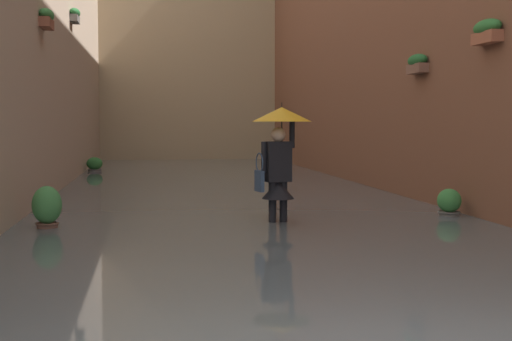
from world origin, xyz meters
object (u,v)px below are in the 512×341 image
person_wading (280,146)px  potted_plant_mid_right (47,210)px  potted_plant_mid_left (449,207)px  potted_plant_far_right (95,167)px

person_wading → potted_plant_mid_right: size_ratio=2.51×
potted_plant_mid_left → person_wading: bearing=6.7°
potted_plant_mid_right → potted_plant_far_right: potted_plant_mid_right is taller
person_wading → potted_plant_far_right: size_ratio=3.15×
potted_plant_mid_right → person_wading: bearing=-178.0°
potted_plant_far_right → potted_plant_mid_left: potted_plant_far_right is taller
person_wading → potted_plant_mid_right: person_wading is taller
potted_plant_mid_left → potted_plant_far_right: bearing=-60.7°
potted_plant_far_right → potted_plant_mid_left: bearing=119.3°
person_wading → potted_plant_mid_right: 3.56m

